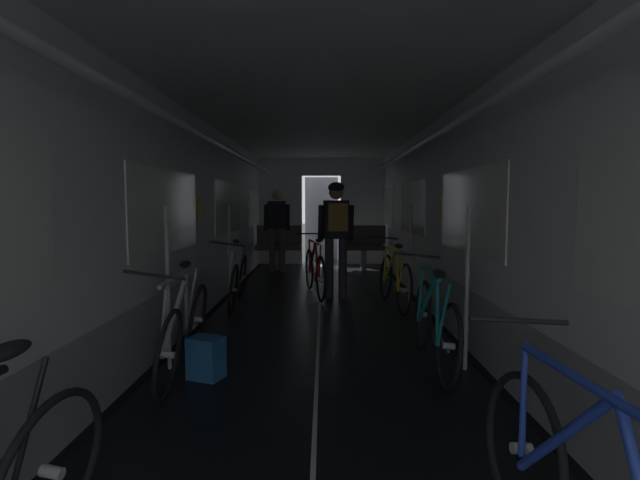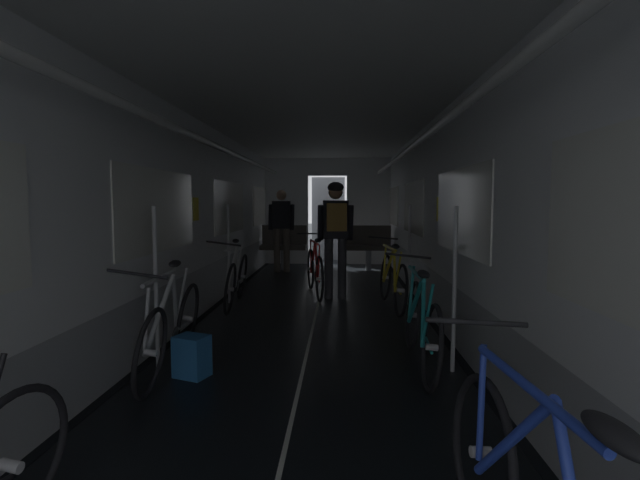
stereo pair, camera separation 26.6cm
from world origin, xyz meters
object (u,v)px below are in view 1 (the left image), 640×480
person_cyclist_aisle (336,227)px  backpack_on_floor (206,358)px  bench_seat_far_right (363,243)px  bicycle_teal (434,323)px  bicycle_white (238,279)px  person_standing_near_bench (277,225)px  bicycle_yellow (394,280)px  bicycle_red_in_aisle (315,270)px  bench_seat_far_left (279,243)px  bicycle_silver (184,329)px

person_cyclist_aisle → backpack_on_floor: (-1.14, -3.17, -0.90)m
bench_seat_far_right → bicycle_teal: 5.89m
bicycle_white → person_standing_near_bench: bearing=86.0°
bicycle_white → bicycle_yellow: bicycle_white is taller
bench_seat_far_right → backpack_on_floor: size_ratio=2.89×
bicycle_red_in_aisle → backpack_on_floor: 3.53m
bench_seat_far_left → bicycle_red_in_aisle: size_ratio=0.59×
bicycle_white → bicycle_yellow: size_ratio=1.00×
bench_seat_far_left → bicycle_yellow: size_ratio=0.58×
bicycle_teal → person_standing_near_bench: bearing=109.2°
bicycle_yellow → person_cyclist_aisle: 1.18m
person_cyclist_aisle → bicycle_red_in_aisle: person_cyclist_aisle is taller
bicycle_silver → person_cyclist_aisle: bearing=66.2°
bench_seat_far_right → bicycle_yellow: size_ratio=0.58×
bicycle_yellow → person_cyclist_aisle: (-0.78, 0.56, 0.69)m
bicycle_teal → person_standing_near_bench: size_ratio=1.00×
bicycle_silver → person_standing_near_bench: 5.74m
bicycle_red_in_aisle → person_standing_near_bench: bearing=108.9°
backpack_on_floor → bicycle_silver: bearing=153.1°
bench_seat_far_left → bicycle_white: (-0.22, -3.57, -0.19)m
bicycle_teal → person_standing_near_bench: (-1.91, 5.51, 0.59)m
person_cyclist_aisle → bicycle_red_in_aisle: size_ratio=1.04×
bicycle_red_in_aisle → person_standing_near_bench: person_standing_near_bench is taller
bench_seat_far_right → bicycle_yellow: 3.60m
bicycle_white → person_cyclist_aisle: size_ratio=0.98×
bench_seat_far_left → bicycle_silver: 6.09m
bicycle_teal → backpack_on_floor: (-1.91, -0.31, -0.21)m
bench_seat_far_left → person_standing_near_bench: (0.00, -0.38, 0.41)m
person_cyclist_aisle → bicycle_red_in_aisle: bearing=140.6°
bicycle_white → bench_seat_far_left: bearing=86.5°
bench_seat_far_left → bicycle_white: bearing=-93.5°
bench_seat_far_right → bicycle_yellow: bearing=-88.1°
bicycle_white → bicycle_silver: bearing=-89.6°
bench_seat_far_left → bicycle_teal: 6.19m
bicycle_silver → backpack_on_floor: bicycle_silver is taller
bicycle_silver → person_standing_near_bench: size_ratio=1.01×
bicycle_white → bicycle_red_in_aisle: bearing=37.9°
bicycle_yellow → bicycle_silver: bearing=-130.4°
bicycle_yellow → bicycle_red_in_aisle: bearing=143.0°
bicycle_teal → bicycle_white: 3.15m
bicycle_yellow → bicycle_red_in_aisle: (-1.10, 0.83, 0.00)m
bicycle_silver → bicycle_white: 2.52m
bicycle_red_in_aisle → person_standing_near_bench: 2.59m
person_cyclist_aisle → backpack_on_floor: bearing=-109.8°
bicycle_teal → person_cyclist_aisle: size_ratio=0.98×
bicycle_teal → bicycle_red_in_aisle: size_ratio=1.01×
bicycle_white → bicycle_red_in_aisle: 1.32m
bicycle_white → person_cyclist_aisle: 1.62m
backpack_on_floor → bicycle_yellow: bearing=53.6°
bicycle_yellow → person_cyclist_aisle: person_cyclist_aisle is taller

